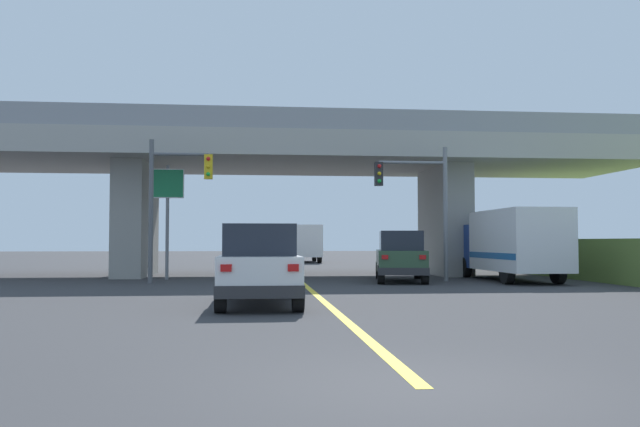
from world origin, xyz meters
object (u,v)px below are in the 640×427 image
box_truck (511,243)px  traffic_signal_farside (172,192)px  suv_lead (259,265)px  highway_sign (167,196)px  traffic_signal_nearside (421,195)px  semi_truck_distant (304,243)px  suv_crossing (400,256)px

box_truck → traffic_signal_farside: 13.80m
suv_lead → box_truck: bearing=41.7°
highway_sign → suv_lead: bearing=-71.7°
traffic_signal_nearside → traffic_signal_farside: 9.93m
traffic_signal_farside → traffic_signal_nearside: bearing=0.4°
traffic_signal_nearside → traffic_signal_farside: size_ratio=0.98×
suv_lead → semi_truck_distant: bearing=83.8°
suv_crossing → suv_lead: bearing=-112.2°
suv_lead → highway_sign: size_ratio=0.99×
suv_lead → traffic_signal_farside: (-3.34, 9.13, 2.53)m
suv_crossing → traffic_signal_nearside: size_ratio=0.91×
suv_lead → traffic_signal_nearside: 11.58m
highway_sign → semi_truck_distant: size_ratio=0.74×
traffic_signal_farside → semi_truck_distant: bearing=74.2°
traffic_signal_farside → box_truck: bearing=0.2°
box_truck → traffic_signal_farside: bearing=-179.8°
suv_lead → suv_crossing: same height
suv_lead → suv_crossing: size_ratio=0.97×
traffic_signal_farside → semi_truck_distant: traffic_signal_farside is taller
box_truck → semi_truck_distant: size_ratio=1.09×
suv_lead → traffic_signal_farside: size_ratio=0.86×
traffic_signal_farside → semi_truck_distant: size_ratio=0.85×
suv_crossing → semi_truck_distant: (-1.98, 24.97, 0.51)m
traffic_signal_nearside → box_truck: bearing=-0.3°
suv_lead → traffic_signal_nearside: bearing=54.4°
traffic_signal_farside → highway_sign: bearing=101.1°
highway_sign → suv_crossing: bearing=-13.4°
traffic_signal_nearside → semi_truck_distant: 25.22m
semi_truck_distant → suv_lead: bearing=-96.2°
semi_truck_distant → box_truck: bearing=-75.2°
box_truck → traffic_signal_farside: (-13.66, -0.05, 2.01)m
suv_lead → highway_sign: (-3.80, 11.49, 2.50)m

